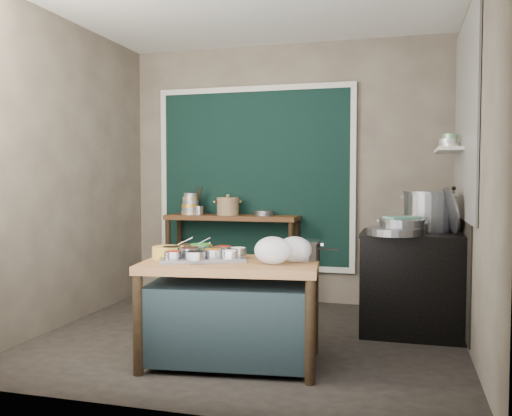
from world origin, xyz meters
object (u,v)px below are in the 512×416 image
(stove_block, at_px, (415,284))
(ceramic_crock, at_px, (228,207))
(condiment_tray, at_px, (202,258))
(prep_table, at_px, (231,312))
(yellow_basin, at_px, (168,252))
(stock_pot, at_px, (428,211))
(utensil_cup, at_px, (199,210))
(steamer, at_px, (402,226))
(saucepan, at_px, (304,250))
(back_counter, at_px, (232,259))

(stove_block, bearing_deg, ceramic_crock, 159.70)
(condiment_tray, bearing_deg, prep_table, -2.64)
(yellow_basin, xyz_separation_m, ceramic_crock, (-0.15, 1.89, 0.24))
(stock_pot, bearing_deg, stove_block, -120.53)
(stock_pot, bearing_deg, prep_table, -136.05)
(utensil_cup, distance_m, steamer, 2.36)
(utensil_cup, relative_size, stock_pot, 0.36)
(yellow_basin, xyz_separation_m, stock_pot, (1.90, 1.36, 0.26))
(yellow_basin, xyz_separation_m, steamer, (1.68, 0.99, 0.15))
(condiment_tray, bearing_deg, stock_pot, 39.45)
(stock_pot, bearing_deg, utensil_cup, 167.08)
(stove_block, distance_m, utensil_cup, 2.47)
(steamer, bearing_deg, saucepan, -130.92)
(saucepan, height_order, steamer, steamer)
(yellow_basin, height_order, stock_pot, stock_pot)
(stove_block, bearing_deg, prep_table, -137.93)
(prep_table, xyz_separation_m, utensil_cup, (-0.99, 1.91, 0.62))
(condiment_tray, height_order, saucepan, saucepan)
(saucepan, bearing_deg, yellow_basin, -165.56)
(prep_table, distance_m, stove_block, 1.75)
(saucepan, distance_m, ceramic_crock, 2.05)
(back_counter, relative_size, ceramic_crock, 5.63)
(back_counter, xyz_separation_m, yellow_basin, (0.11, -1.90, 0.32))
(prep_table, relative_size, utensil_cup, 7.77)
(yellow_basin, bearing_deg, utensil_cup, 104.61)
(yellow_basin, bearing_deg, steamer, 30.64)
(ceramic_crock, bearing_deg, prep_table, -71.23)
(stove_block, height_order, steamer, steamer)
(back_counter, bearing_deg, condiment_tray, -78.91)
(back_counter, height_order, saucepan, back_counter)
(back_counter, bearing_deg, ceramic_crock, -165.57)
(back_counter, bearing_deg, yellow_basin, -86.81)
(utensil_cup, bearing_deg, prep_table, -62.57)
(stove_block, relative_size, utensil_cup, 5.59)
(condiment_tray, height_order, steamer, steamer)
(prep_table, height_order, condiment_tray, condiment_tray)
(yellow_basin, height_order, utensil_cup, utensil_cup)
(utensil_cup, xyz_separation_m, steamer, (2.17, -0.91, -0.05))
(ceramic_crock, height_order, steamer, ceramic_crock)
(ceramic_crock, relative_size, stock_pot, 0.57)
(condiment_tray, distance_m, yellow_basin, 0.27)
(condiment_tray, bearing_deg, stove_block, 37.25)
(stock_pot, relative_size, steamer, 1.16)
(prep_table, distance_m, utensil_cup, 2.24)
(utensil_cup, distance_m, stock_pot, 2.46)
(stove_block, height_order, yellow_basin, stove_block)
(steamer, bearing_deg, condiment_tray, -145.07)
(stock_pot, bearing_deg, ceramic_crock, 165.43)
(saucepan, height_order, ceramic_crock, ceramic_crock)
(back_counter, distance_m, yellow_basin, 1.93)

